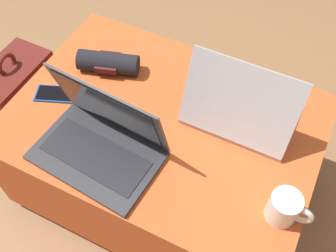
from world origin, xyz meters
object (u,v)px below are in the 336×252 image
coffee_mug (285,208)px  laptop_near (101,140)px  laptop_far (241,108)px  cell_phone (58,94)px  backpack (25,106)px  wrist_brace (108,62)px

coffee_mug → laptop_near: bearing=-176.7°
laptop_far → cell_phone: (-0.58, -0.18, -0.05)m
backpack → coffee_mug: (1.05, -0.12, 0.28)m
laptop_near → laptop_far: 0.44m
laptop_near → wrist_brace: bearing=122.8°
wrist_brace → cell_phone: bearing=-118.2°
laptop_near → coffee_mug: laptop_near is taller
laptop_far → cell_phone: 0.61m
laptop_near → wrist_brace: size_ratio=1.74×
laptop_near → wrist_brace: 0.34m
wrist_brace → coffee_mug: 0.75m
wrist_brace → laptop_near: bearing=-62.1°
backpack → coffee_mug: size_ratio=4.04×
laptop_far → coffee_mug: (0.22, -0.26, -0.00)m
laptop_near → backpack: 0.60m
cell_phone → coffee_mug: 0.81m
laptop_near → coffee_mug: 0.55m
coffee_mug → wrist_brace: bearing=159.5°
cell_phone → backpack: (-0.25, 0.03, -0.24)m
laptop_far → coffee_mug: 0.34m
wrist_brace → coffee_mug: (0.71, -0.26, 0.01)m
laptop_far → backpack: laptop_far is taller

